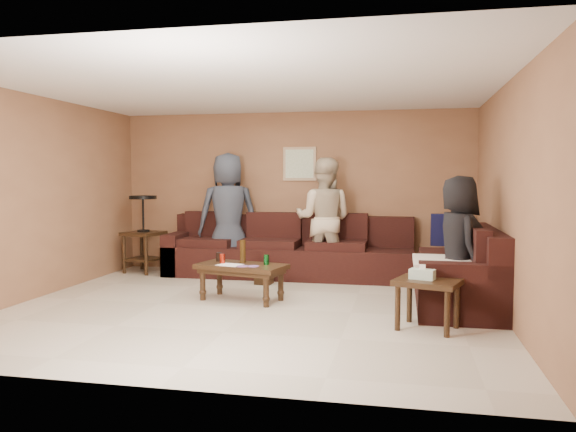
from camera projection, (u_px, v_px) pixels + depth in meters
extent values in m
plane|color=beige|center=(252.00, 308.00, 6.42)|extent=(5.50, 5.50, 0.00)
cube|color=silver|center=(251.00, 91.00, 6.25)|extent=(5.50, 5.00, 0.10)
cube|color=#8D6142|center=(294.00, 193.00, 8.78)|extent=(5.50, 0.10, 2.50)
cube|color=#8D6142|center=(156.00, 213.00, 3.89)|extent=(5.50, 0.10, 2.50)
cube|color=#8D6142|center=(35.00, 197.00, 6.89)|extent=(0.10, 5.00, 2.50)
cube|color=#8D6142|center=(509.00, 201.00, 5.78)|extent=(0.10, 5.00, 2.50)
cube|color=black|center=(288.00, 262.00, 8.41)|extent=(3.70, 0.90, 0.45)
cube|color=black|center=(292.00, 230.00, 8.70)|extent=(3.70, 0.24, 0.45)
cube|color=black|center=(179.00, 253.00, 8.75)|extent=(0.24, 0.90, 0.63)
cube|color=black|center=(456.00, 286.00, 6.53)|extent=(0.90, 2.00, 0.45)
cube|color=black|center=(487.00, 249.00, 6.43)|extent=(0.24, 2.00, 0.45)
cube|color=black|center=(464.00, 294.00, 5.66)|extent=(0.90, 0.24, 0.63)
cube|color=#12133A|center=(447.00, 230.00, 7.91)|extent=(0.45, 0.14, 0.45)
cube|color=white|center=(460.00, 262.00, 6.07)|extent=(1.00, 0.85, 0.04)
cube|color=#311E10|center=(242.00, 267.00, 6.78)|extent=(1.15, 0.76, 0.06)
cube|color=#311E10|center=(242.00, 271.00, 6.79)|extent=(1.06, 0.67, 0.05)
cylinder|color=#311E10|center=(203.00, 284.00, 6.81)|extent=(0.07, 0.07, 0.39)
cylinder|color=#311E10|center=(266.00, 291.00, 6.44)|extent=(0.07, 0.07, 0.39)
cylinder|color=#311E10|center=(220.00, 279.00, 7.15)|extent=(0.07, 0.07, 0.39)
cylinder|color=#311E10|center=(281.00, 285.00, 6.79)|extent=(0.07, 0.07, 0.39)
cylinder|color=red|center=(222.00, 259.00, 6.83)|extent=(0.07, 0.07, 0.12)
cylinder|color=#137027|center=(266.00, 260.00, 6.74)|extent=(0.07, 0.07, 0.12)
cylinder|color=#311F0B|center=(243.00, 251.00, 6.90)|extent=(0.07, 0.07, 0.28)
cylinder|color=black|center=(219.00, 257.00, 7.00)|extent=(0.08, 0.08, 0.11)
cube|color=white|center=(230.00, 265.00, 6.72)|extent=(0.32, 0.28, 0.00)
cylinder|color=#C1446F|center=(243.00, 266.00, 6.61)|extent=(0.14, 0.14, 0.01)
cylinder|color=#C1446F|center=(253.00, 266.00, 6.60)|extent=(0.14, 0.14, 0.01)
cube|color=#311E10|center=(143.00, 233.00, 8.77)|extent=(0.63, 0.63, 0.05)
cube|color=#311E10|center=(144.00, 259.00, 8.80)|extent=(0.56, 0.56, 0.03)
cylinder|color=#311E10|center=(124.00, 254.00, 8.69)|extent=(0.05, 0.05, 0.61)
cylinder|color=#311E10|center=(146.00, 255.00, 8.52)|extent=(0.05, 0.05, 0.61)
cylinder|color=#311E10|center=(142.00, 250.00, 9.07)|extent=(0.05, 0.05, 0.61)
cylinder|color=#311E10|center=(163.00, 252.00, 8.90)|extent=(0.05, 0.05, 0.61)
cylinder|color=black|center=(143.00, 231.00, 8.77)|extent=(0.19, 0.19, 0.03)
cylinder|color=black|center=(143.00, 214.00, 8.75)|extent=(0.03, 0.03, 0.51)
cylinder|color=black|center=(143.00, 197.00, 8.74)|extent=(0.42, 0.42, 0.05)
cube|color=#311E10|center=(428.00, 282.00, 5.49)|extent=(0.72, 0.65, 0.05)
cylinder|color=#311E10|center=(398.00, 307.00, 5.46)|extent=(0.05, 0.05, 0.47)
cylinder|color=#311E10|center=(447.00, 313.00, 5.22)|extent=(0.05, 0.05, 0.47)
cylinder|color=#311E10|center=(409.00, 300.00, 5.78)|extent=(0.05, 0.05, 0.47)
cylinder|color=#311E10|center=(457.00, 305.00, 5.54)|extent=(0.05, 0.05, 0.47)
cube|color=white|center=(422.00, 274.00, 5.49)|extent=(0.27, 0.19, 0.10)
cube|color=white|center=(422.00, 267.00, 5.49)|extent=(0.06, 0.04, 0.05)
cube|color=#311E10|center=(264.00, 274.00, 7.85)|extent=(0.24, 0.24, 0.27)
cube|color=tan|center=(300.00, 164.00, 8.71)|extent=(0.52, 0.03, 0.52)
cube|color=white|center=(299.00, 164.00, 8.69)|extent=(0.44, 0.01, 0.44)
imported|color=#313744|center=(228.00, 214.00, 8.56)|extent=(1.07, 0.92, 1.86)
imported|color=#C9B495|center=(324.00, 219.00, 8.18)|extent=(0.92, 0.75, 1.77)
imported|color=black|center=(459.00, 244.00, 6.16)|extent=(0.67, 0.85, 1.51)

